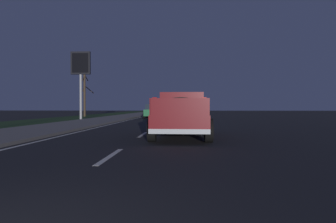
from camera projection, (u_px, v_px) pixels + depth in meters
ground at (166, 119)px, 29.03m from camera, size 144.00×144.00×0.00m
sidewalk_shoulder at (110, 119)px, 29.36m from camera, size 108.00×4.00×0.12m
grass_verge at (63, 119)px, 29.64m from camera, size 108.00×6.00×0.01m
lane_markings at (144, 118)px, 31.07m from camera, size 108.00×3.54×0.01m
pickup_truck at (182, 113)px, 11.95m from camera, size 5.46×2.35×1.87m
sedan_black at (159, 110)px, 42.64m from camera, size 4.42×2.05×1.54m
sedan_red at (183, 111)px, 35.17m from camera, size 4.45×2.10×1.54m
sedan_green at (154, 111)px, 31.90m from camera, size 4.44×2.08×1.54m
gas_price_sign at (81, 69)px, 27.68m from camera, size 0.27×1.90×6.60m
bare_tree_far at (85, 94)px, 37.31m from camera, size 1.61×1.88×5.60m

